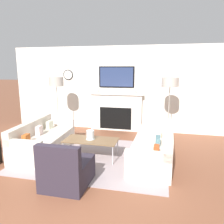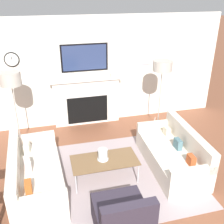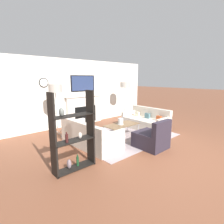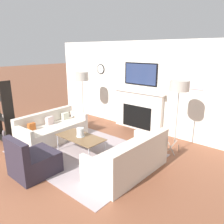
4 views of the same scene
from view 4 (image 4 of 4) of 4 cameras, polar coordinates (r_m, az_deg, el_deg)
fireplace_wall at (r=6.82m, az=7.47°, el=5.51°), size 7.18×0.28×2.70m
area_rug at (r=5.47m, az=-7.10°, el=-10.60°), size 3.26×2.55×0.01m
couch_left at (r=6.33m, az=-15.33°, el=-4.60°), size 0.93×1.94×0.76m
couch_right at (r=4.55m, az=4.46°, el=-12.49°), size 0.90×1.81×0.80m
armchair at (r=4.76m, az=-19.98°, el=-12.13°), size 0.75×0.83×0.84m
coffee_table at (r=5.32m, az=-8.25°, el=-6.69°), size 1.20×0.60×0.43m
hurricane_candle at (r=5.31m, az=-8.27°, el=-5.37°), size 0.20×0.20×0.21m
floor_lamp_left at (r=7.13m, az=-7.87°, el=9.05°), size 0.42×0.42×1.76m
floor_lamp_right at (r=5.18m, az=17.19°, el=6.29°), size 0.44×0.44×1.78m
shelf_unit at (r=6.67m, az=-26.90°, el=-0.26°), size 0.92×0.28×1.69m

